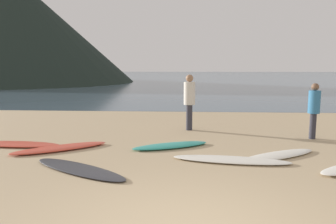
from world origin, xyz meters
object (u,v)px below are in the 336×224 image
at_px(surfboard_1, 60,148).
at_px(surfboard_4, 231,160).
at_px(surfboard_3, 171,146).
at_px(surfboard_5, 279,155).
at_px(surfboard_0, 16,144).
at_px(surfboard_2, 79,169).
at_px(person_0, 190,98).
at_px(person_1, 314,106).

relative_size(surfboard_1, surfboard_4, 0.92).
height_order(surfboard_3, surfboard_5, surfboard_3).
distance_m(surfboard_0, surfboard_4, 5.42).
relative_size(surfboard_2, surfboard_3, 1.22).
relative_size(surfboard_1, surfboard_3, 1.15).
relative_size(surfboard_4, person_0, 1.42).
bearing_deg(surfboard_5, surfboard_1, 145.32).
bearing_deg(surfboard_2, person_1, 60.30).
xyz_separation_m(surfboard_0, surfboard_1, (1.29, -0.34, 0.01)).
distance_m(surfboard_2, surfboard_5, 4.33).
distance_m(surfboard_3, person_0, 2.53).
xyz_separation_m(surfboard_0, person_1, (7.86, 1.28, 0.88)).
relative_size(surfboard_1, person_0, 1.30).
bearing_deg(surfboard_4, surfboard_0, 176.56).
height_order(surfboard_4, surfboard_5, surfboard_4).
height_order(surfboard_0, person_1, person_1).
xyz_separation_m(surfboard_2, surfboard_3, (1.69, 1.92, 0.02)).
relative_size(surfboard_3, person_1, 1.28).
relative_size(person_0, person_1, 1.13).
relative_size(surfboard_1, person_1, 1.47).
xyz_separation_m(surfboard_2, person_1, (5.60, 3.14, 0.89)).
bearing_deg(surfboard_1, person_0, 6.17).
bearing_deg(surfboard_4, person_1, 50.62).
bearing_deg(person_1, surfboard_0, 101.05).
bearing_deg(surfboard_0, person_1, 12.43).
relative_size(surfboard_5, person_1, 1.36).
relative_size(surfboard_0, surfboard_1, 1.02).
relative_size(surfboard_2, surfboard_4, 0.97).
distance_m(surfboard_4, person_0, 3.67).
xyz_separation_m(surfboard_0, person_0, (4.43, 2.34, 0.99)).
height_order(surfboard_0, surfboard_2, surfboard_0).
height_order(surfboard_1, surfboard_2, surfboard_1).
xyz_separation_m(surfboard_4, person_0, (-0.88, 3.42, 1.00)).
bearing_deg(person_0, surfboard_3, 96.44).
distance_m(surfboard_1, surfboard_4, 4.09).
bearing_deg(surfboard_1, surfboard_2, -91.60).
xyz_separation_m(surfboard_1, surfboard_2, (0.98, -1.52, -0.02)).
bearing_deg(surfboard_4, person_0, 112.38).
bearing_deg(person_0, person_1, -179.07).
bearing_deg(surfboard_0, surfboard_5, -2.49).
bearing_deg(surfboard_2, surfboard_5, 47.39).
bearing_deg(person_0, surfboard_4, 122.55).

